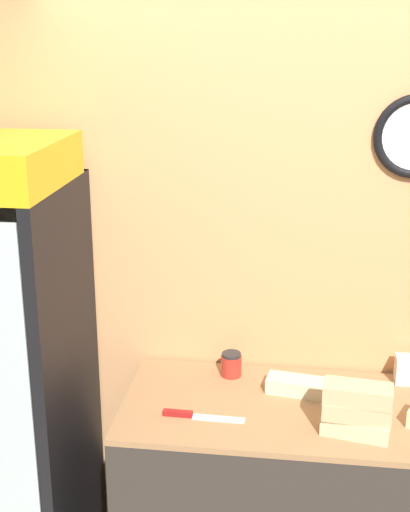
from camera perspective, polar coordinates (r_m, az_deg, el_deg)
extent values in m
cube|color=tan|center=(3.19, 9.83, -1.01)|extent=(5.20, 0.06, 2.70)
cube|color=#332D28|center=(3.27, 9.15, -18.83)|extent=(1.67, 0.70, 0.86)
cube|color=#9E754C|center=(3.03, 9.57, -12.14)|extent=(1.67, 0.70, 0.02)
cube|color=black|center=(3.52, -13.66, -7.50)|extent=(0.64, 0.04, 1.78)
cube|color=black|center=(3.15, -10.75, -10.50)|extent=(0.05, 0.71, 1.78)
cube|color=white|center=(3.50, -13.82, -7.69)|extent=(0.54, 0.02, 1.68)
cube|color=silver|center=(3.47, -15.21, -16.98)|extent=(0.52, 0.59, 0.01)
cube|color=silver|center=(3.31, -15.67, -12.42)|extent=(0.52, 0.59, 0.01)
cylinder|color=#72337F|center=(2.87, -15.62, -8.28)|extent=(0.07, 0.07, 0.15)
cylinder|color=#72337F|center=(2.82, -15.80, -6.35)|extent=(0.03, 0.03, 0.06)
cylinder|color=#72337F|center=(3.20, -14.75, -18.78)|extent=(0.06, 0.06, 0.13)
cylinder|color=#72337F|center=(3.15, -14.89, -17.42)|extent=(0.03, 0.03, 0.06)
cylinder|color=gold|center=(2.73, -15.52, -2.31)|extent=(0.07, 0.07, 0.15)
cylinder|color=gold|center=(2.70, -15.71, -0.18)|extent=(0.03, 0.03, 0.06)
cube|color=beige|center=(2.86, 11.95, -13.16)|extent=(0.27, 0.16, 0.07)
cube|color=tan|center=(2.83, 12.05, -11.95)|extent=(0.27, 0.14, 0.07)
cube|color=tan|center=(2.79, 12.14, -10.71)|extent=(0.27, 0.15, 0.07)
cube|color=beige|center=(3.11, 7.30, -10.24)|extent=(0.26, 0.14, 0.07)
cube|color=silver|center=(2.91, 1.09, -12.88)|extent=(0.21, 0.05, 0.00)
cube|color=maroon|center=(2.93, -2.19, -12.47)|extent=(0.12, 0.03, 0.02)
cylinder|color=#B72D23|center=(3.22, 2.11, -8.75)|extent=(0.09, 0.09, 0.09)
cylinder|color=#262628|center=(3.19, 2.13, -7.88)|extent=(0.09, 0.09, 0.01)
cube|color=silver|center=(3.28, 15.93, -8.74)|extent=(0.11, 0.09, 0.12)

